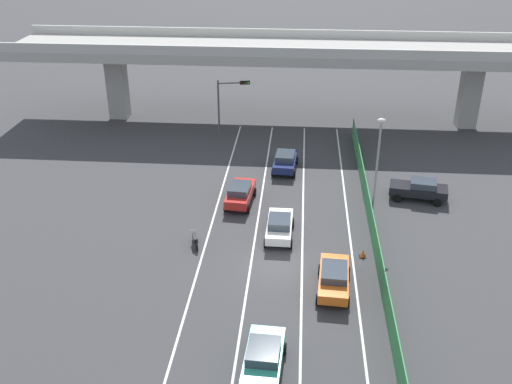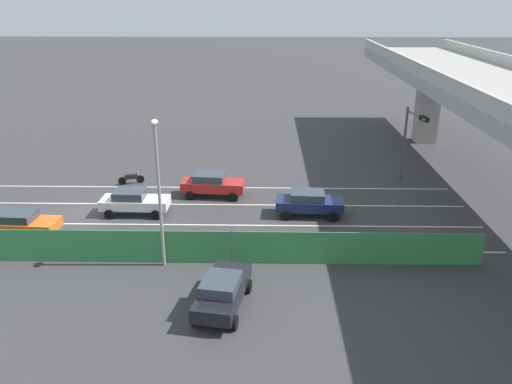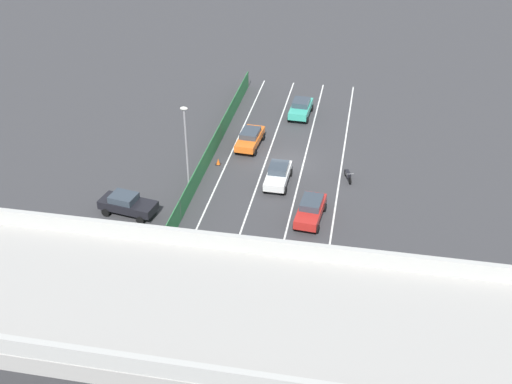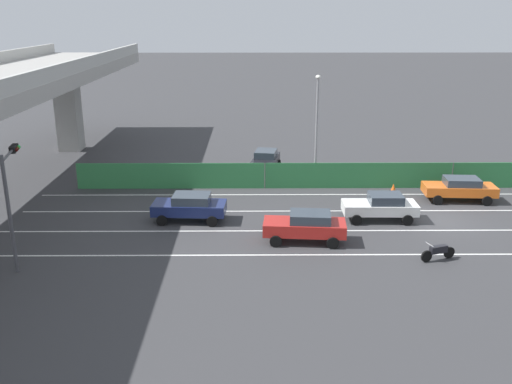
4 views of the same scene
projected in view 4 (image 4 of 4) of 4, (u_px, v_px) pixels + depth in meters
The scene contains 15 objects.
ground_plane at pixel (440, 220), 33.37m from camera, with size 300.00×300.00×0.00m, color #38383A.
lane_line_left_edge at pixel (399, 254), 28.59m from camera, with size 0.14×43.53×0.01m, color silver.
lane_line_mid_left at pixel (384, 230), 31.76m from camera, with size 0.14×43.53×0.01m, color silver.
lane_line_mid_right at pixel (372, 211), 34.93m from camera, with size 0.14×43.53×0.01m, color silver.
lane_line_right_edge at pixel (362, 194), 38.10m from camera, with size 0.14×43.53×0.01m, color silver.
green_fence at pixel (359, 176), 39.22m from camera, with size 0.10×39.63×1.84m.
car_hatchback_white at pixel (381, 206), 33.10m from camera, with size 1.99×4.38×1.62m.
car_sedan_navy at pixel (190, 206), 33.00m from camera, with size 2.25×4.40×1.64m.
car_taxi_orange at pixel (460, 188), 36.52m from camera, with size 2.20×4.68×1.58m.
car_sedan_red at pixel (306, 225), 29.95m from camera, with size 2.23×4.52×1.67m.
motorcycle at pixel (438, 252), 27.83m from camera, with size 0.84×1.88×0.93m.
parked_sedan_dark at pixel (265, 160), 43.23m from camera, with size 4.66×2.59×1.66m.
traffic_light at pixel (11, 185), 26.47m from camera, with size 3.14×0.81×5.72m.
street_lamp at pixel (317, 121), 38.34m from camera, with size 0.60×0.36×7.84m.
traffic_cone at pixel (393, 188), 38.68m from camera, with size 0.47×0.47×0.57m.
Camera 4 is at (-31.19, 11.27, 11.76)m, focal length 39.26 mm.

